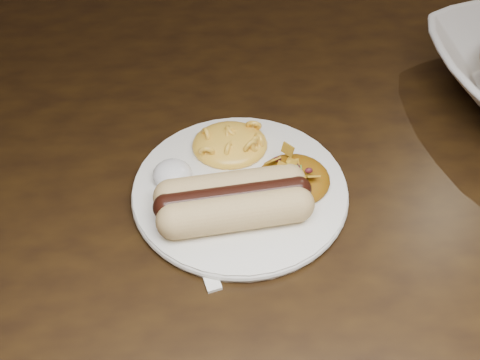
{
  "coord_description": "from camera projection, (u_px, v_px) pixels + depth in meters",
  "views": [
    {
      "loc": [
        -0.11,
        -0.47,
        1.22
      ],
      "look_at": [
        -0.07,
        -0.03,
        0.77
      ],
      "focal_mm": 42.0,
      "sensor_mm": 36.0,
      "label": 1
    }
  ],
  "objects": [
    {
      "name": "taco_salad",
      "position": [
        294.0,
        175.0,
        0.63
      ],
      "size": [
        0.08,
        0.08,
        0.04
      ],
      "rotation": [
        0.0,
        0.0,
        0.21
      ],
      "color": "#A32200",
      "rests_on": "plate"
    },
    {
      "name": "sour_cream",
      "position": [
        172.0,
        171.0,
        0.63
      ],
      "size": [
        0.05,
        0.05,
        0.03
      ],
      "primitive_type": "ellipsoid",
      "rotation": [
        0.0,
        0.0,
        -0.16
      ],
      "color": "white",
      "rests_on": "plate"
    },
    {
      "name": "table",
      "position": [
        294.0,
        220.0,
        0.74
      ],
      "size": [
        1.6,
        0.9,
        0.75
      ],
      "color": "black",
      "rests_on": "floor"
    },
    {
      "name": "plate",
      "position": [
        240.0,
        190.0,
        0.64
      ],
      "size": [
        0.27,
        0.27,
        0.01
      ],
      "primitive_type": "cylinder",
      "rotation": [
        0.0,
        0.0,
        0.13
      ],
      "color": "white",
      "rests_on": "table"
    },
    {
      "name": "fork",
      "position": [
        201.0,
        252.0,
        0.58
      ],
      "size": [
        0.06,
        0.16,
        0.0
      ],
      "primitive_type": "cube",
      "rotation": [
        0.0,
        0.0,
        0.25
      ],
      "color": "white",
      "rests_on": "table"
    },
    {
      "name": "hotdog",
      "position": [
        233.0,
        200.0,
        0.59
      ],
      "size": [
        0.14,
        0.08,
        0.04
      ],
      "rotation": [
        0.0,
        0.0,
        0.1
      ],
      "color": "#E9CD85",
      "rests_on": "plate"
    },
    {
      "name": "mac_and_cheese",
      "position": [
        230.0,
        136.0,
        0.67
      ],
      "size": [
        0.1,
        0.09,
        0.03
      ],
      "primitive_type": "ellipsoid",
      "rotation": [
        0.0,
        0.0,
        0.14
      ],
      "color": "#FFB84F",
      "rests_on": "plate"
    }
  ]
}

